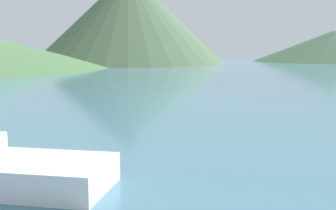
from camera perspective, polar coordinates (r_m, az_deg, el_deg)
name	(u,v)px	position (r m, az deg, el deg)	size (l,w,h in m)	color
hill_east	(129,18)	(79.80, -5.32, 11.63)	(35.38, 35.38, 16.68)	#4C6647
hill_far_east	(333,46)	(96.80, 21.49, 7.44)	(33.36, 33.36, 6.51)	#38563D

